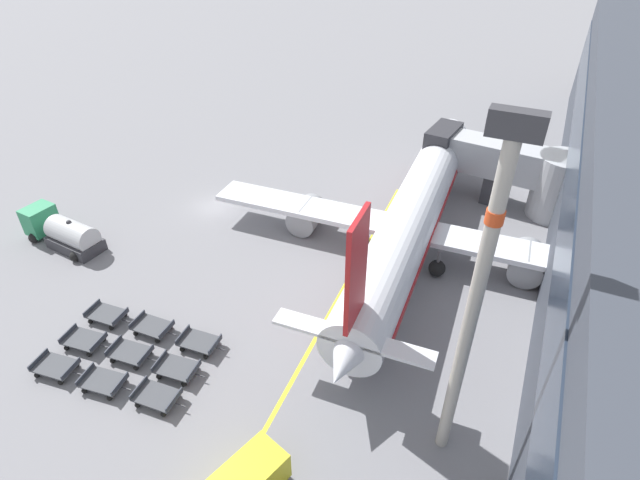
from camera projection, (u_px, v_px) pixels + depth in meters
name	position (u px, v px, depth m)	size (l,w,h in m)	color
ground_plane	(216.00, 206.00, 49.03)	(500.00, 500.00, 0.00)	gray
jet_bridge	(516.00, 170.00, 47.31)	(15.27, 6.18, 6.35)	#B2B5BA
airplane	(412.00, 217.00, 41.45)	(35.30, 37.93, 12.31)	silver
fuel_tanker_primary	(65.00, 233.00, 42.99)	(7.83, 3.77, 2.87)	#2D8C5B
baggage_dolly_row_near_col_a	(56.00, 367.00, 31.85)	(3.40, 2.03, 0.92)	#424449
baggage_dolly_row_near_col_b	(103.00, 382.00, 30.88)	(3.40, 2.04, 0.92)	#424449
baggage_dolly_row_near_col_c	(157.00, 396.00, 29.98)	(3.37, 1.95, 0.92)	#424449
baggage_dolly_row_mid_a_col_a	(84.00, 340.00, 33.74)	(3.39, 2.01, 0.92)	#424449
baggage_dolly_row_mid_a_col_b	(130.00, 353.00, 32.81)	(3.38, 1.98, 0.92)	#424449
baggage_dolly_row_mid_a_col_c	(177.00, 368.00, 31.75)	(3.39, 2.00, 0.92)	#424449
baggage_dolly_row_mid_b_col_a	(107.00, 315.00, 35.76)	(3.37, 1.94, 0.92)	#424449
baggage_dolly_row_mid_b_col_b	(152.00, 327.00, 34.77)	(3.35, 1.89, 0.92)	#424449
baggage_dolly_row_mid_b_col_c	(199.00, 342.00, 33.60)	(3.37, 1.94, 0.92)	#424449
apron_light_mast	(475.00, 298.00, 21.85)	(2.00, 0.75, 19.29)	#ADA89E
stand_guidance_stripe	(341.00, 292.00, 38.50)	(2.15, 34.79, 0.01)	yellow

